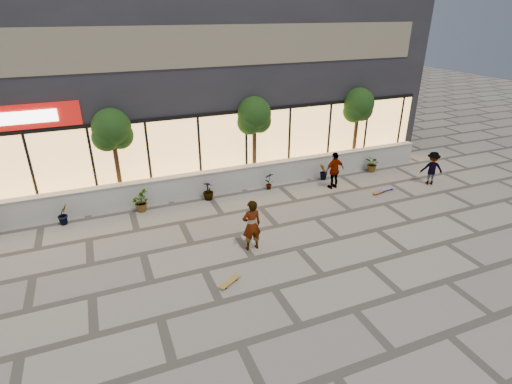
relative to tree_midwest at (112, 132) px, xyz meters
name	(u,v)px	position (x,y,z in m)	size (l,w,h in m)	color
ground	(274,288)	(3.50, -7.70, -2.99)	(80.00, 80.00, 0.00)	gray
planter_wall	(207,183)	(3.50, -0.70, -2.46)	(22.00, 0.42, 1.04)	silver
retail_building	(174,76)	(3.50, 4.79, 1.26)	(24.00, 9.17, 8.50)	#26252B
shrub_b	(63,214)	(-2.20, -1.25, -2.58)	(0.45, 0.36, 0.81)	#143511
shrub_c	(140,202)	(0.60, -1.25, -2.58)	(0.73, 0.63, 0.81)	#143511
shrub_d	(208,191)	(3.40, -1.25, -2.58)	(0.45, 0.45, 0.81)	#143511
shrub_e	(269,181)	(6.20, -1.25, -2.58)	(0.43, 0.29, 0.81)	#143511
shrub_f	(324,172)	(9.00, -1.25, -2.58)	(0.45, 0.36, 0.81)	#143511
shrub_g	(373,164)	(11.80, -1.25, -2.58)	(0.73, 0.63, 0.81)	#143511
tree_midwest	(112,132)	(0.00, 0.00, 0.00)	(1.60, 1.50, 3.92)	#442918
tree_mideast	(254,118)	(6.00, 0.00, 0.00)	(1.60, 1.50, 3.92)	#442918
tree_east	(358,107)	(11.50, 0.00, 0.00)	(1.60, 1.50, 3.92)	#442918
skater_center	(252,225)	(3.68, -5.49, -2.09)	(0.66, 0.43, 1.80)	white
skater_right_near	(335,170)	(8.95, -2.21, -2.14)	(0.99, 0.41, 1.69)	silver
skater_right_far	(432,168)	(13.30, -3.50, -2.21)	(1.00, 0.57, 1.54)	maroon
skateboard_center	(229,281)	(2.38, -7.02, -2.90)	(0.80, 0.60, 0.10)	olive
skateboard_right_near	(379,192)	(10.50, -3.49, -2.91)	(0.79, 0.37, 0.09)	brown
skateboard_right_far	(386,189)	(10.97, -3.38, -2.90)	(0.84, 0.26, 0.10)	#64579F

